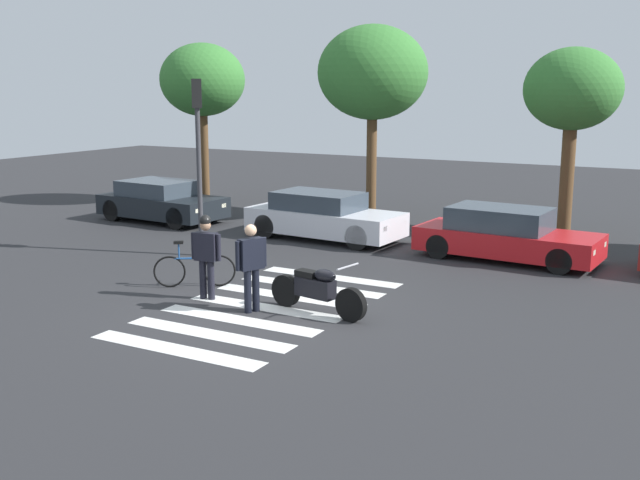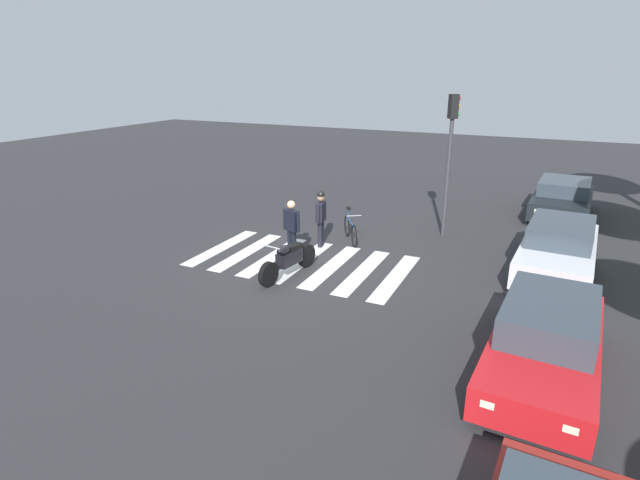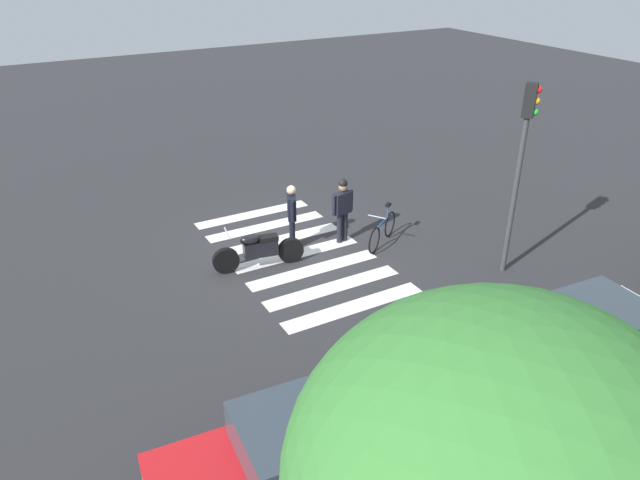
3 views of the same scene
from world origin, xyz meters
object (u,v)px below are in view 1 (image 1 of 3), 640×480
(car_white_van, at_px, (323,217))
(traffic_light_pole, at_px, (198,139))
(officer_by_motorcycle, at_px, (251,262))
(car_black_suv, at_px, (161,201))
(leaning_bicycle, at_px, (194,269))
(officer_on_foot, at_px, (206,251))
(car_red_convertible, at_px, (505,235))
(police_motorcycle, at_px, (317,290))

(car_white_van, xyz_separation_m, traffic_light_pole, (-1.70, -3.31, 2.29))
(officer_by_motorcycle, bearing_deg, car_black_suv, 139.55)
(leaning_bicycle, bearing_deg, officer_on_foot, -37.68)
(officer_on_foot, height_order, car_black_suv, officer_on_foot)
(leaning_bicycle, distance_m, car_red_convertible, 7.65)
(officer_by_motorcycle, relative_size, car_black_suv, 0.41)
(officer_by_motorcycle, distance_m, car_red_convertible, 7.29)
(car_white_van, relative_size, car_red_convertible, 1.00)
(car_black_suv, bearing_deg, officer_by_motorcycle, -40.45)
(police_motorcycle, relative_size, officer_on_foot, 1.27)
(traffic_light_pole, bearing_deg, car_white_van, 62.82)
(car_black_suv, xyz_separation_m, car_red_convertible, (11.00, -0.18, -0.01))
(police_motorcycle, height_order, car_white_van, car_white_van)
(police_motorcycle, height_order, traffic_light_pole, traffic_light_pole)
(leaning_bicycle, bearing_deg, police_motorcycle, -7.58)
(officer_on_foot, bearing_deg, officer_by_motorcycle, -13.27)
(car_red_convertible, bearing_deg, officer_by_motorcycle, -114.42)
(police_motorcycle, relative_size, car_black_suv, 0.53)
(officer_on_foot, bearing_deg, car_red_convertible, 55.89)
(car_black_suv, bearing_deg, officer_on_foot, -44.13)
(leaning_bicycle, xyz_separation_m, car_white_van, (-0.04, 5.82, 0.26))
(leaning_bicycle, height_order, officer_on_foot, officer_on_foot)
(officer_on_foot, height_order, car_white_van, officer_on_foot)
(leaning_bicycle, relative_size, officer_by_motorcycle, 0.87)
(car_black_suv, bearing_deg, leaning_bicycle, -44.92)
(officer_on_foot, distance_m, traffic_light_pole, 4.49)
(leaning_bicycle, relative_size, car_red_convertible, 0.33)
(car_black_suv, height_order, traffic_light_pole, traffic_light_pole)
(leaning_bicycle, relative_size, car_black_suv, 0.35)
(officer_on_foot, xyz_separation_m, car_red_convertible, (4.29, 6.33, -0.37))
(leaning_bicycle, xyz_separation_m, traffic_light_pole, (-1.74, 2.51, 2.55))
(police_motorcycle, distance_m, leaning_bicycle, 3.25)
(officer_on_foot, relative_size, officer_by_motorcycle, 1.02)
(police_motorcycle, distance_m, officer_by_motorcycle, 1.34)
(police_motorcycle, xyz_separation_m, car_red_convertible, (1.88, 6.13, 0.16))
(officer_by_motorcycle, xyz_separation_m, car_red_convertible, (3.01, 6.63, -0.35))
(car_white_van, bearing_deg, car_red_convertible, -1.35)
(officer_on_foot, relative_size, car_black_suv, 0.41)
(leaning_bicycle, xyz_separation_m, car_black_suv, (-5.90, 5.88, 0.25))
(police_motorcycle, relative_size, leaning_bicycle, 1.49)
(car_black_suv, bearing_deg, car_red_convertible, -0.95)
(leaning_bicycle, height_order, traffic_light_pole, traffic_light_pole)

